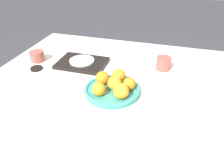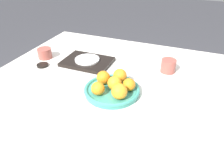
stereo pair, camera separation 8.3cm
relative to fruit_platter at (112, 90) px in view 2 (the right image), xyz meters
The scene contains 15 objects.
ground_plane 0.77m from the fruit_platter, 93.38° to the left, with size 12.00×12.00×0.00m, color #38383D.
table 0.44m from the fruit_platter, 93.38° to the left, with size 1.36×0.91×0.73m.
fruit_platter is the anchor object (origin of this frame).
orange_0 0.04m from the fruit_platter, 28.79° to the left, with size 0.07×0.07×0.07m.
orange_1 0.08m from the fruit_platter, 125.62° to the right, with size 0.06×0.06×0.06m.
orange_2 0.09m from the fruit_platter, 16.83° to the left, with size 0.06×0.06×0.06m.
orange_3 0.09m from the fruit_platter, 82.16° to the left, with size 0.07×0.07×0.07m.
orange_4 0.08m from the fruit_platter, 150.90° to the left, with size 0.07×0.07×0.07m.
orange_5 0.09m from the fruit_platter, 43.69° to the right, with size 0.07×0.07×0.07m.
water_glass 0.47m from the fruit_platter, ahead, with size 0.07×0.07×0.10m.
serving_tray 0.34m from the fruit_platter, 137.45° to the left, with size 0.28×0.21×0.02m.
side_plate 0.34m from the fruit_platter, 137.45° to the left, with size 0.15×0.15×0.01m.
cup_0 0.57m from the fruit_platter, 159.34° to the left, with size 0.09×0.09×0.06m.
cup_1 0.38m from the fruit_platter, 55.62° to the left, with size 0.08×0.08×0.07m.
soy_dish 0.49m from the fruit_platter, 167.97° to the left, with size 0.07×0.07×0.01m.
Camera 2 is at (0.34, -1.02, 1.33)m, focal length 35.00 mm.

